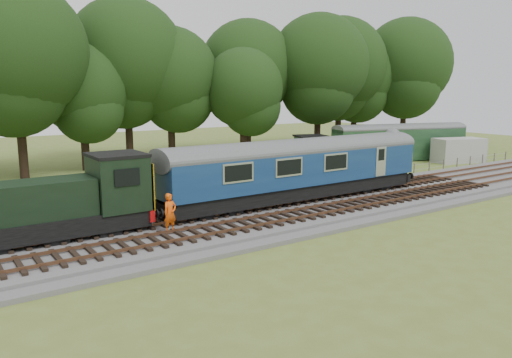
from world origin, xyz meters
TOP-DOWN VIEW (x-y plane):
  - ground at (0.00, 0.00)m, footprint 120.00×120.00m
  - ballast at (0.00, 0.00)m, footprint 70.00×7.00m
  - track_north at (0.00, 1.40)m, footprint 67.20×2.40m
  - track_south at (0.00, -1.60)m, footprint 67.20×2.40m
  - fence at (0.00, 4.50)m, footprint 64.00×0.12m
  - tree_line at (0.00, 22.00)m, footprint 70.00×8.00m
  - dmu_railcar at (2.95, 1.40)m, footprint 18.05×2.86m
  - shunter_loco at (-10.98, 1.40)m, footprint 8.91×2.60m
  - worker at (-6.50, -0.62)m, footprint 0.78×0.60m
  - parked_coach at (23.96, 11.03)m, footprint 14.32×6.11m
  - shed at (16.95, 16.39)m, footprint 3.85×3.85m
  - caravan at (27.77, 6.93)m, footprint 5.32×3.70m

SIDE VIEW (x-z plane):
  - ground at x=0.00m, z-range 0.00..0.00m
  - fence at x=0.00m, z-range -0.50..0.50m
  - tree_line at x=0.00m, z-range -9.00..9.00m
  - ballast at x=0.00m, z-range 0.00..0.35m
  - track_north at x=0.00m, z-range 0.31..0.52m
  - track_south at x=0.00m, z-range 0.31..0.52m
  - caravan at x=27.77m, z-range 0.00..2.36m
  - shed at x=16.95m, z-range 0.02..2.51m
  - worker at x=-6.50m, z-range 0.35..2.26m
  - shunter_loco at x=-10.98m, z-range 0.29..3.66m
  - parked_coach at x=23.96m, z-range 0.22..3.84m
  - dmu_railcar at x=2.95m, z-range 0.67..4.54m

